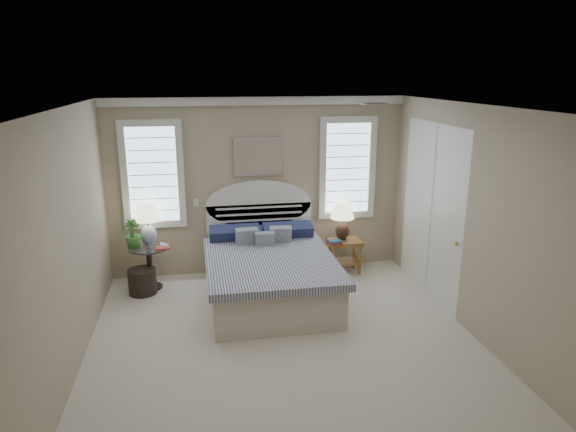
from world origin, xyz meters
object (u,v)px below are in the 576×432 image
Objects in this scene: lamp_right at (342,217)px; side_table_left at (150,263)px; bed at (269,271)px; nightstand_right at (345,249)px; lamp_left at (147,219)px; floor_pot at (142,281)px.

side_table_left is at bearing -177.07° from lamp_right.
bed reaches higher than side_table_left.
bed is 1.47m from nightstand_right.
lamp_left is at bearing 155.78° from bed.
floor_pot is at bearing -107.89° from lamp_left.
lamp_right is at bearing 0.01° from lamp_left.
nightstand_right is at bearing 1.94° from side_table_left.
bed reaches higher than lamp_right.
bed is 3.61× the size of side_table_left.
bed is 3.66× the size of lamp_left.
bed reaches higher than floor_pot.
bed is 1.91m from lamp_left.
floor_pot is 0.67× the size of lamp_right.
lamp_right is (-0.03, 0.05, 0.51)m from nightstand_right.
lamp_left is at bearing 89.22° from side_table_left.
nightstand_right reaches higher than floor_pot.
nightstand_right is at bearing 28.03° from bed.
floor_pot is (-0.10, -0.17, -0.21)m from side_table_left.
lamp_right is at bearing 125.35° from nightstand_right.
bed is at bearing -151.97° from nightstand_right.
lamp_left is (0.00, 0.15, 0.62)m from side_table_left.
lamp_right is (2.92, 0.15, 0.51)m from side_table_left.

